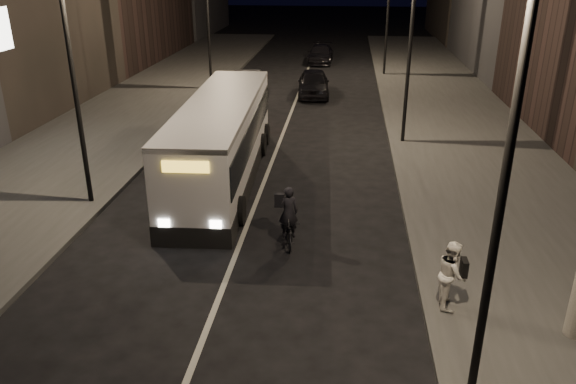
% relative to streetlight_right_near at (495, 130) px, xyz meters
% --- Properties ---
extents(ground, '(180.00, 180.00, 0.00)m').
position_rel_streetlight_right_near_xyz_m(ground, '(-5.33, 4.00, -5.36)').
color(ground, black).
rests_on(ground, ground).
extents(sidewalk_right, '(7.00, 70.00, 0.16)m').
position_rel_streetlight_right_near_xyz_m(sidewalk_right, '(3.17, 18.00, -5.28)').
color(sidewalk_right, '#343532').
rests_on(sidewalk_right, ground).
extents(sidewalk_left, '(7.00, 70.00, 0.16)m').
position_rel_streetlight_right_near_xyz_m(sidewalk_left, '(-13.83, 18.00, -5.28)').
color(sidewalk_left, '#343532').
rests_on(sidewalk_left, ground).
extents(streetlight_right_near, '(1.20, 0.44, 8.12)m').
position_rel_streetlight_right_near_xyz_m(streetlight_right_near, '(0.00, 0.00, 0.00)').
color(streetlight_right_near, black).
rests_on(streetlight_right_near, sidewalk_right).
extents(streetlight_right_mid, '(1.20, 0.44, 8.12)m').
position_rel_streetlight_right_near_xyz_m(streetlight_right_mid, '(0.00, 16.00, 0.00)').
color(streetlight_right_mid, black).
rests_on(streetlight_right_mid, sidewalk_right).
extents(streetlight_left_near, '(1.20, 0.44, 8.12)m').
position_rel_streetlight_right_near_xyz_m(streetlight_left_near, '(-10.66, 8.00, 0.00)').
color(streetlight_left_near, black).
rests_on(streetlight_left_near, sidewalk_left).
extents(streetlight_left_far, '(1.20, 0.44, 8.12)m').
position_rel_streetlight_right_near_xyz_m(streetlight_left_far, '(-10.66, 26.00, 0.00)').
color(streetlight_left_far, black).
rests_on(streetlight_left_far, sidewalk_left).
extents(city_bus, '(3.04, 11.43, 3.05)m').
position_rel_streetlight_right_near_xyz_m(city_bus, '(-6.93, 10.94, -3.70)').
color(city_bus, silver).
rests_on(city_bus, ground).
extents(cyclist_on_bicycle, '(0.85, 1.72, 1.90)m').
position_rel_streetlight_right_near_xyz_m(cyclist_on_bicycle, '(-3.89, 5.85, -4.73)').
color(cyclist_on_bicycle, black).
rests_on(cyclist_on_bicycle, ground).
extents(pedestrian_woman, '(0.67, 0.85, 1.69)m').
position_rel_streetlight_right_near_xyz_m(pedestrian_woman, '(0.27, 2.88, -4.36)').
color(pedestrian_woman, silver).
rests_on(pedestrian_woman, sidewalk_right).
extents(car_near, '(2.13, 4.69, 1.56)m').
position_rel_streetlight_right_near_xyz_m(car_near, '(-4.38, 25.25, -4.58)').
color(car_near, black).
rests_on(car_near, ground).
extents(car_mid, '(1.99, 4.61, 1.48)m').
position_rel_streetlight_right_near_xyz_m(car_mid, '(-8.47, 25.64, -4.62)').
color(car_mid, '#303133').
rests_on(car_mid, ground).
extents(car_far, '(2.04, 4.75, 1.36)m').
position_rel_streetlight_right_near_xyz_m(car_far, '(-4.53, 36.95, -4.68)').
color(car_far, black).
rests_on(car_far, ground).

